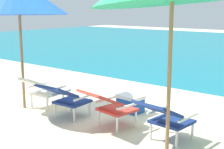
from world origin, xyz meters
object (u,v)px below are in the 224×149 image
(lounge_chair_near_right, at_px, (109,104))
(cooler_box, at_px, (130,103))
(lounge_chair_far_right, at_px, (165,116))
(lounge_chair_near_left, at_px, (65,97))
(lounge_chair_far_left, at_px, (40,88))

(lounge_chair_near_right, height_order, cooler_box, lounge_chair_near_right)
(lounge_chair_far_right, bearing_deg, lounge_chair_near_left, -174.03)
(lounge_chair_far_left, xyz_separation_m, cooler_box, (1.44, 0.93, -0.24))
(lounge_chair_near_right, xyz_separation_m, cooler_box, (-0.25, 0.92, -0.24))
(lounge_chair_near_right, distance_m, lounge_chair_far_right, 0.98)
(lounge_chair_far_right, bearing_deg, lounge_chair_far_left, -178.56)
(lounge_chair_near_left, bearing_deg, lounge_chair_far_left, 171.41)
(lounge_chair_far_left, distance_m, cooler_box, 1.73)
(lounge_chair_near_right, relative_size, cooler_box, 1.90)
(lounge_chair_far_left, bearing_deg, lounge_chair_near_left, -8.59)
(lounge_chair_near_left, bearing_deg, lounge_chair_near_right, 9.16)
(lounge_chair_far_left, relative_size, lounge_chair_far_right, 0.98)
(lounge_chair_far_right, relative_size, cooler_box, 1.84)
(lounge_chair_far_left, relative_size, cooler_box, 1.81)
(lounge_chair_far_left, xyz_separation_m, lounge_chair_near_right, (1.68, 0.01, 0.00))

